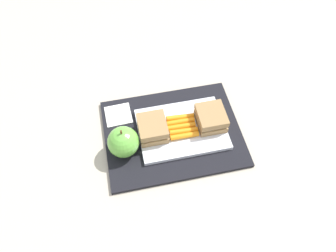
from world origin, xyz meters
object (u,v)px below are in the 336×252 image
object	(u,v)px
food_tray	(182,129)
apple	(123,142)
sandwich_half_right	(153,128)
paper_napkin	(118,115)
sandwich_half_left	(211,118)
carrot_sticks_bundle	(182,126)

from	to	relation	value
food_tray	apple	bearing A→B (deg)	10.40
sandwich_half_right	apple	distance (m)	0.08
apple	paper_napkin	xyz separation A→B (m)	(0.00, -0.11, -0.04)
apple	paper_napkin	world-z (taller)	apple
sandwich_half_left	sandwich_half_right	distance (m)	0.16
apple	paper_napkin	size ratio (longest dim) A/B	1.29
food_tray	paper_napkin	size ratio (longest dim) A/B	3.29
sandwich_half_left	paper_napkin	size ratio (longest dim) A/B	1.14
sandwich_half_left	apple	size ratio (longest dim) A/B	0.89
food_tray	carrot_sticks_bundle	world-z (taller)	carrot_sticks_bundle
sandwich_half_left	apple	world-z (taller)	apple
sandwich_half_right	paper_napkin	xyz separation A→B (m)	(0.08, -0.08, -0.03)
sandwich_half_right	carrot_sticks_bundle	bearing A→B (deg)	179.84
carrot_sticks_bundle	paper_napkin	distance (m)	0.18
carrot_sticks_bundle	apple	xyz separation A→B (m)	(0.16, 0.03, 0.02)
sandwich_half_left	food_tray	bearing A→B (deg)	0.00
apple	paper_napkin	bearing A→B (deg)	-88.41
sandwich_half_left	apple	distance (m)	0.24
food_tray	carrot_sticks_bundle	size ratio (longest dim) A/B	2.92
food_tray	apple	distance (m)	0.16
sandwich_half_left	carrot_sticks_bundle	size ratio (longest dim) A/B	1.01
sandwich_half_left	sandwich_half_right	bearing A→B (deg)	0.00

